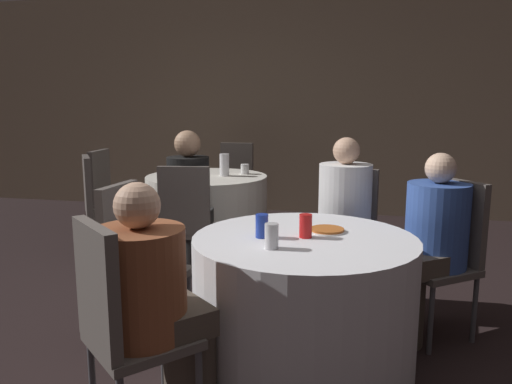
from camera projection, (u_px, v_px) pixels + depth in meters
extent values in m
plane|color=black|center=(257.00, 374.00, 2.63)|extent=(16.00, 16.00, 0.00)
cube|color=gray|center=(325.00, 104.00, 6.27)|extent=(16.00, 0.06, 2.80)
cylinder|color=silver|center=(304.00, 304.00, 2.64)|extent=(1.16, 1.16, 0.73)
cylinder|color=white|center=(207.00, 214.00, 4.78)|extent=(1.15, 1.15, 0.73)
cube|color=#59514C|center=(149.00, 276.00, 2.87)|extent=(0.42, 0.42, 0.04)
cube|color=#59514C|center=(119.00, 228.00, 2.87)|extent=(0.07, 0.38, 0.51)
cylinder|color=#4C4C51|center=(189.00, 305.00, 3.02)|extent=(0.03, 0.03, 0.41)
cylinder|color=#4C4C51|center=(164.00, 329.00, 2.70)|extent=(0.03, 0.03, 0.41)
cylinder|color=#4C4C51|center=(139.00, 299.00, 3.12)|extent=(0.03, 0.03, 0.41)
cylinder|color=#4C4C51|center=(109.00, 322.00, 2.79)|extent=(0.03, 0.03, 0.41)
cube|color=#59514C|center=(343.00, 247.00, 3.44)|extent=(0.47, 0.47, 0.04)
cube|color=#59514C|center=(350.00, 204.00, 3.56)|extent=(0.38, 0.12, 0.51)
cylinder|color=#4C4C51|center=(362.00, 290.00, 3.26)|extent=(0.03, 0.03, 0.41)
cylinder|color=#4C4C51|center=(312.00, 283.00, 3.39)|extent=(0.03, 0.03, 0.41)
cylinder|color=#4C4C51|center=(371.00, 274.00, 3.57)|extent=(0.03, 0.03, 0.41)
cylinder|color=#4C4C51|center=(325.00, 268.00, 3.70)|extent=(0.03, 0.03, 0.41)
cube|color=#59514C|center=(434.00, 269.00, 3.00)|extent=(0.56, 0.56, 0.04)
cube|color=#59514C|center=(459.00, 222.00, 3.02)|extent=(0.27, 0.33, 0.51)
cylinder|color=#4C4C51|center=(431.00, 320.00, 2.81)|extent=(0.03, 0.03, 0.41)
cylinder|color=#4C4C51|center=(391.00, 299.00, 3.12)|extent=(0.03, 0.03, 0.41)
cylinder|color=#4C4C51|center=(474.00, 310.00, 2.95)|extent=(0.03, 0.03, 0.41)
cylinder|color=#4C4C51|center=(432.00, 290.00, 3.26)|extent=(0.03, 0.03, 0.41)
cube|color=#59514C|center=(143.00, 340.00, 2.10)|extent=(0.56, 0.56, 0.04)
cube|color=#59514C|center=(97.00, 287.00, 1.95)|extent=(0.32, 0.29, 0.51)
cylinder|color=#4C4C51|center=(164.00, 360.00, 2.37)|extent=(0.03, 0.03, 0.41)
cylinder|color=#4C4C51|center=(93.00, 384.00, 2.18)|extent=(0.03, 0.03, 0.41)
cube|color=#59514C|center=(111.00, 214.00, 4.45)|extent=(0.55, 0.55, 0.04)
cube|color=#59514C|center=(87.00, 185.00, 4.34)|extent=(0.25, 0.34, 0.51)
cylinder|color=#4C4C51|center=(129.00, 232.00, 4.70)|extent=(0.03, 0.03, 0.41)
cylinder|color=#4C4C51|center=(134.00, 242.00, 4.39)|extent=(0.03, 0.03, 0.41)
cylinder|color=#4C4C51|center=(91.00, 236.00, 4.58)|extent=(0.03, 0.03, 0.41)
cylinder|color=#4C4C51|center=(93.00, 246.00, 4.27)|extent=(0.03, 0.03, 0.41)
cube|color=#59514C|center=(190.00, 230.00, 3.89)|extent=(0.46, 0.46, 0.04)
cube|color=#59514C|center=(184.00, 201.00, 3.66)|extent=(0.38, 0.11, 0.51)
cylinder|color=#4C4C51|center=(174.00, 251.00, 4.11)|extent=(0.03, 0.03, 0.41)
cylinder|color=#4C4C51|center=(215.00, 252.00, 4.09)|extent=(0.03, 0.03, 0.41)
cylinder|color=#4C4C51|center=(164.00, 265.00, 3.77)|extent=(0.03, 0.03, 0.41)
cylinder|color=#4C4C51|center=(208.00, 266.00, 3.75)|extent=(0.03, 0.03, 0.41)
cube|color=#59514C|center=(233.00, 191.00, 5.62)|extent=(0.41, 0.41, 0.04)
cube|color=#59514C|center=(237.00, 165.00, 5.75)|extent=(0.38, 0.06, 0.51)
cylinder|color=#4C4C51|center=(244.00, 214.00, 5.46)|extent=(0.03, 0.03, 0.41)
cylinder|color=#4C4C51|center=(214.00, 213.00, 5.54)|extent=(0.03, 0.03, 0.41)
cylinder|color=#4C4C51|center=(251.00, 208.00, 5.79)|extent=(0.03, 0.03, 0.41)
cylinder|color=#4C4C51|center=(223.00, 207.00, 5.86)|extent=(0.03, 0.03, 0.41)
cube|color=#59514C|center=(119.00, 204.00, 4.89)|extent=(0.43, 0.43, 0.04)
cube|color=#59514C|center=(100.00, 176.00, 4.87)|extent=(0.08, 0.38, 0.51)
cylinder|color=#4C4C51|center=(142.00, 223.00, 5.08)|extent=(0.03, 0.03, 0.41)
cylinder|color=#4C4C51|center=(129.00, 231.00, 4.74)|extent=(0.03, 0.03, 0.41)
cylinder|color=#4C4C51|center=(111.00, 222.00, 5.12)|extent=(0.03, 0.03, 0.41)
cylinder|color=#4C4C51|center=(96.00, 230.00, 4.79)|extent=(0.03, 0.03, 0.41)
cylinder|color=#282828|center=(195.00, 248.00, 4.14)|extent=(0.24, 0.24, 0.45)
cube|color=#282828|center=(192.00, 219.00, 3.99)|extent=(0.35, 0.36, 0.12)
cylinder|color=black|center=(189.00, 193.00, 3.84)|extent=(0.32, 0.32, 0.56)
sphere|color=tan|center=(187.00, 144.00, 3.77)|extent=(0.20, 0.20, 0.20)
cylinder|color=#4C4238|center=(190.00, 369.00, 2.26)|extent=(0.24, 0.24, 0.45)
cube|color=#4C4238|center=(166.00, 318.00, 2.15)|extent=(0.48, 0.48, 0.12)
cylinder|color=brown|center=(140.00, 283.00, 2.06)|extent=(0.38, 0.38, 0.46)
sphere|color=tan|center=(137.00, 205.00, 2.00)|extent=(0.19, 0.19, 0.19)
cylinder|color=#4C4238|center=(403.00, 307.00, 2.94)|extent=(0.24, 0.24, 0.45)
cube|color=#4C4238|center=(421.00, 260.00, 2.94)|extent=(0.46, 0.47, 0.12)
cylinder|color=#33519E|center=(437.00, 225.00, 2.95)|extent=(0.36, 0.36, 0.50)
sphere|color=#DBB293|center=(441.00, 168.00, 2.89)|extent=(0.18, 0.18, 0.18)
cylinder|color=black|center=(335.00, 286.00, 3.28)|extent=(0.24, 0.24, 0.45)
cube|color=black|center=(340.00, 241.00, 3.33)|extent=(0.39, 0.38, 0.12)
cylinder|color=white|center=(345.00, 205.00, 3.39)|extent=(0.36, 0.36, 0.56)
sphere|color=tan|center=(346.00, 151.00, 3.32)|extent=(0.18, 0.18, 0.18)
cylinder|color=white|center=(327.00, 231.00, 2.68)|extent=(0.20, 0.20, 0.01)
cylinder|color=#B25B23|center=(327.00, 229.00, 2.68)|extent=(0.18, 0.18, 0.01)
cylinder|color=red|center=(306.00, 226.00, 2.56)|extent=(0.07, 0.07, 0.12)
cylinder|color=silver|center=(272.00, 236.00, 2.36)|extent=(0.07, 0.07, 0.12)
cylinder|color=#1E38A5|center=(262.00, 226.00, 2.56)|extent=(0.07, 0.07, 0.12)
cylinder|color=white|center=(224.00, 165.00, 4.69)|extent=(0.09, 0.09, 0.21)
cylinder|color=white|center=(245.00, 169.00, 4.83)|extent=(0.08, 0.08, 0.10)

